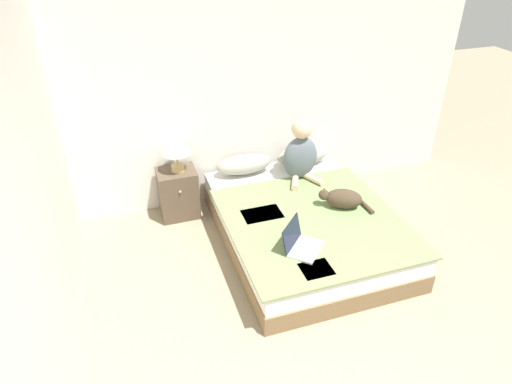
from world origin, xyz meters
name	(u,v)px	position (x,y,z in m)	size (l,w,h in m)	color
wall_back	(255,90)	(0.00, 3.27, 1.27)	(5.08, 0.05, 2.55)	silver
wall_side	(42,199)	(-2.06, 1.62, 1.27)	(0.05, 4.25, 2.55)	silver
bed	(304,226)	(0.15, 2.13, 0.20)	(1.64, 2.14, 0.40)	brown
pillow_near	(244,164)	(-0.21, 3.04, 0.51)	(0.63, 0.28, 0.21)	gray
pillow_far	(303,155)	(0.51, 3.04, 0.51)	(0.63, 0.28, 0.21)	gray
person_sitting	(301,153)	(0.35, 2.74, 0.70)	(0.39, 0.38, 0.70)	slate
cat_tabby	(342,198)	(0.51, 2.05, 0.50)	(0.47, 0.38, 0.20)	#473828
laptop_open	(301,244)	(-0.14, 1.57, 0.45)	(0.44, 0.44, 0.25)	#B7B7BC
nightstand	(178,193)	(-0.97, 3.03, 0.28)	(0.42, 0.36, 0.56)	brown
table_lamp	(176,147)	(-0.95, 3.03, 0.84)	(0.31, 0.31, 0.38)	tan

